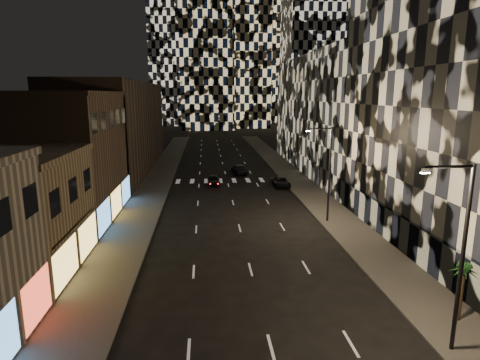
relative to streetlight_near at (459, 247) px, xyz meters
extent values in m
cube|color=#47443F|center=(-18.35, 40.00, -5.28)|extent=(4.00, 120.00, 0.15)
cube|color=#47443F|center=(1.65, 40.00, -5.28)|extent=(4.00, 120.00, 0.15)
cube|color=#4C4C47|center=(-16.25, 40.00, -5.28)|extent=(0.20, 120.00, 0.15)
cube|color=#4C4C47|center=(-0.45, 40.00, -5.28)|extent=(0.20, 120.00, 0.15)
cube|color=#4E3C2C|center=(-25.35, 23.50, 0.65)|extent=(10.00, 15.00, 12.00)
cube|color=#4E3C2C|center=(-25.35, 50.00, 1.65)|extent=(10.00, 40.00, 14.00)
cube|color=#383838|center=(3.95, 14.50, -3.85)|extent=(0.60, 25.00, 3.00)
cube|color=#232326|center=(11.65, 47.00, 3.65)|extent=(16.00, 40.00, 18.00)
cylinder|color=black|center=(0.25, 0.00, -0.70)|extent=(0.20, 0.20, 9.00)
cylinder|color=black|center=(-0.85, 0.00, 3.70)|extent=(2.20, 0.14, 0.14)
cube|color=black|center=(-1.95, 0.00, 3.58)|extent=(0.50, 0.25, 0.18)
cube|color=#FFEAB2|center=(-1.95, 0.00, 3.46)|extent=(0.35, 0.18, 0.06)
cylinder|color=black|center=(0.25, 20.00, -0.70)|extent=(0.20, 0.20, 9.00)
cylinder|color=black|center=(-0.85, 20.00, 3.70)|extent=(2.20, 0.14, 0.14)
cube|color=black|center=(-1.95, 20.00, 3.58)|extent=(0.50, 0.25, 0.18)
cube|color=#FFEAB2|center=(-1.95, 20.00, 3.46)|extent=(0.35, 0.18, 0.06)
imported|color=black|center=(-10.33, 37.28, -4.68)|extent=(1.78, 4.05, 1.35)
imported|color=black|center=(-6.18, 45.03, -4.63)|extent=(2.44, 5.11, 1.44)
imported|color=black|center=(-1.35, 35.51, -4.74)|extent=(2.07, 4.43, 1.22)
cylinder|color=#47331E|center=(2.12, 2.36, -3.78)|extent=(0.21, 0.21, 2.84)
sphere|color=#184519|center=(2.12, 2.36, -2.23)|extent=(0.62, 0.62, 0.62)
cone|color=#184519|center=(2.33, 2.32, -2.28)|extent=(1.25, 0.47, 0.75)
cone|color=#184519|center=(2.28, 2.50, -2.28)|extent=(1.09, 0.99, 0.75)
cone|color=#184519|center=(2.11, 2.58, -2.28)|extent=(0.30, 1.24, 0.75)
cone|color=#184519|center=(1.94, 2.49, -2.28)|extent=(1.14, 0.92, 0.75)
cone|color=#184519|center=(1.90, 2.30, -2.28)|extent=(1.25, 0.56, 0.75)
cone|color=#184519|center=(2.03, 2.15, -2.28)|extent=(0.71, 1.23, 0.75)
cone|color=#184519|center=(2.22, 2.16, -2.28)|extent=(0.80, 1.20, 0.75)
camera|label=1|loc=(-11.37, -16.20, 6.75)|focal=30.00mm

